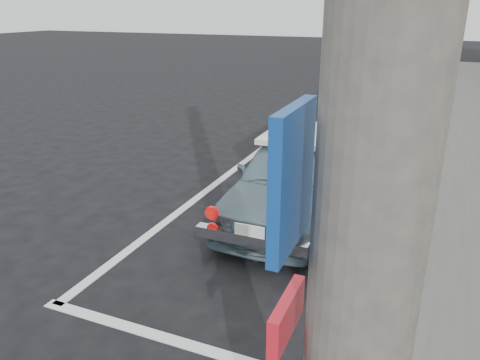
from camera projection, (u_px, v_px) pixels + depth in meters
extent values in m
plane|color=black|center=(165.00, 299.00, 4.57)|extent=(80.00, 80.00, 0.00)
cube|color=silver|center=(185.00, 344.00, 3.96)|extent=(3.00, 0.12, 0.01)
cube|color=silver|center=(345.00, 139.00, 10.00)|extent=(3.00, 0.12, 0.01)
cube|color=silver|center=(215.00, 184.00, 7.49)|extent=(0.12, 7.00, 0.01)
cube|color=#123F93|center=(292.00, 178.00, 1.42)|extent=(0.04, 0.35, 0.45)
cube|color=red|center=(287.00, 316.00, 1.59)|extent=(0.04, 0.30, 0.15)
cube|color=white|center=(285.00, 316.00, 1.59)|extent=(0.02, 0.16, 0.08)
imported|color=slate|center=(294.00, 176.00, 6.23)|extent=(1.33, 3.28, 1.12)
cube|color=white|center=(302.00, 134.00, 6.35)|extent=(0.93, 1.25, 0.07)
cube|color=silver|center=(251.00, 239.00, 4.92)|extent=(1.25, 0.13, 0.12)
cube|color=white|center=(249.00, 233.00, 4.85)|extent=(0.33, 0.02, 0.17)
cylinder|color=red|center=(212.00, 213.00, 4.97)|extent=(0.15, 0.04, 0.15)
cylinder|color=red|center=(291.00, 227.00, 4.66)|extent=(0.15, 0.04, 0.15)
cylinder|color=red|center=(212.00, 228.00, 5.03)|extent=(0.12, 0.04, 0.12)
cylinder|color=red|center=(290.00, 243.00, 4.72)|extent=(0.12, 0.04, 0.12)
ellipsoid|color=#62564B|center=(258.00, 249.00, 5.26)|extent=(0.34, 0.43, 0.23)
sphere|color=#62564B|center=(257.00, 250.00, 5.07)|extent=(0.15, 0.15, 0.15)
cone|color=#62564B|center=(253.00, 244.00, 5.05)|extent=(0.05, 0.05, 0.06)
cone|color=#62564B|center=(260.00, 244.00, 5.04)|extent=(0.05, 0.05, 0.06)
cylinder|color=#62564B|center=(264.00, 247.00, 5.45)|extent=(0.18, 0.22, 0.03)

